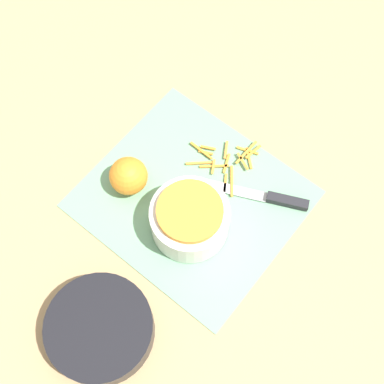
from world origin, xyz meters
The scene contains 7 objects.
ground_plane centered at (0.00, 0.00, 0.00)m, with size 4.00×4.00×0.00m, color tan.
cutting_board centered at (0.00, 0.00, 0.00)m, with size 0.42×0.38×0.01m.
bowl_speckled centered at (-0.04, 0.05, 0.05)m, with size 0.16×0.16×0.09m.
bowl_dark centered at (-0.04, 0.32, 0.03)m, with size 0.20×0.20×0.06m.
knife centered at (-0.13, -0.10, 0.01)m, with size 0.23×0.12×0.02m.
orange_left centered at (0.12, 0.06, 0.05)m, with size 0.08×0.08×0.08m.
peel_pile centered at (0.00, -0.11, 0.01)m, with size 0.15×0.14×0.01m.
Camera 1 is at (-0.28, 0.35, 1.03)m, focal length 50.00 mm.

